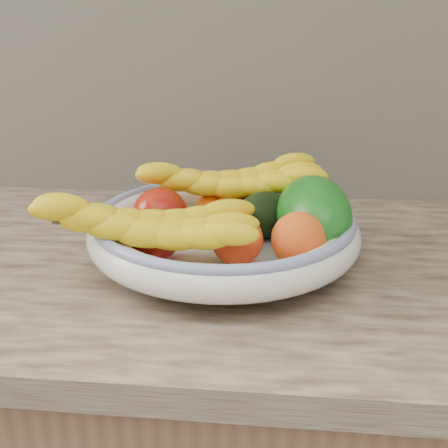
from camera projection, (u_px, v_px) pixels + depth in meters
fruit_bowl at (224, 231)px, 0.90m from camera, size 0.39×0.39×0.08m
clementine_back_left at (213, 207)px, 0.98m from camera, size 0.06×0.06×0.05m
clementine_back_right at (247, 205)px, 0.99m from camera, size 0.06×0.06×0.05m
clementine_back_mid at (229, 212)px, 0.96m from camera, size 0.07×0.07×0.05m
tomato_left at (160, 212)px, 0.93m from camera, size 0.10×0.10×0.07m
tomato_near_left at (155, 238)px, 0.84m from camera, size 0.07×0.07×0.06m
avocado_center at (232, 220)px, 0.90m from camera, size 0.10×0.11×0.06m
avocado_right at (263, 215)px, 0.92m from camera, size 0.12×0.12×0.07m
green_mango at (313, 216)px, 0.88m from camera, size 0.17×0.19×0.14m
peach_front at (237, 240)px, 0.82m from camera, size 0.09×0.09×0.07m
peach_right at (299, 239)px, 0.82m from camera, size 0.08×0.08×0.07m
banana_bunch_back at (230, 186)px, 0.97m from camera, size 0.32×0.17×0.09m
banana_bunch_front at (146, 231)px, 0.81m from camera, size 0.32×0.16×0.09m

